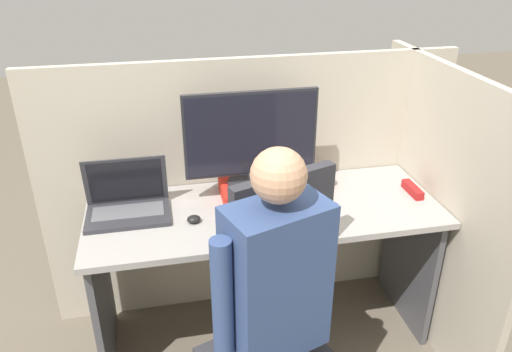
# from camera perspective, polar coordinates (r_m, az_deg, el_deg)

# --- Properties ---
(cubicle_panel_back) EXTENTS (2.14, 0.05, 1.39)m
(cubicle_panel_back) POSITION_cam_1_polar(r_m,az_deg,el_deg) (2.64, -0.58, -1.35)
(cubicle_panel_back) COLOR #B7AD99
(cubicle_panel_back) RESTS_ON ground
(cubicle_panel_right) EXTENTS (0.04, 1.24, 1.39)m
(cubicle_panel_right) POSITION_cam_1_polar(r_m,az_deg,el_deg) (2.61, 19.77, -3.49)
(cubicle_panel_right) COLOR #B7AD99
(cubicle_panel_right) RESTS_ON ground
(desk) EXTENTS (1.64, 0.62, 0.76)m
(desk) POSITION_cam_1_polar(r_m,az_deg,el_deg) (2.42, 1.00, -7.34)
(desk) COLOR #9E9993
(desk) RESTS_ON ground
(paper_box) EXTENTS (0.29, 0.25, 0.08)m
(paper_box) POSITION_cam_1_polar(r_m,az_deg,el_deg) (2.40, -0.53, -1.64)
(paper_box) COLOR red
(paper_box) RESTS_ON desk
(monitor) EXTENTS (0.62, 0.23, 0.45)m
(monitor) POSITION_cam_1_polar(r_m,az_deg,el_deg) (2.29, -0.58, 4.32)
(monitor) COLOR #232328
(monitor) RESTS_ON paper_box
(laptop) EXTENTS (0.37, 0.24, 0.25)m
(laptop) POSITION_cam_1_polar(r_m,az_deg,el_deg) (2.33, -14.46, -3.13)
(laptop) COLOR #2D2D33
(laptop) RESTS_ON desk
(mouse) EXTENTS (0.06, 0.05, 0.03)m
(mouse) POSITION_cam_1_polar(r_m,az_deg,el_deg) (2.22, -7.12, -4.92)
(mouse) COLOR black
(mouse) RESTS_ON desk
(stapler) EXTENTS (0.04, 0.16, 0.04)m
(stapler) POSITION_cam_1_polar(r_m,az_deg,el_deg) (2.56, 17.44, -1.49)
(stapler) COLOR #A31919
(stapler) RESTS_ON desk
(carrot_toy) EXTENTS (0.05, 0.16, 0.05)m
(carrot_toy) POSITION_cam_1_polar(r_m,az_deg,el_deg) (2.13, 2.20, -6.15)
(carrot_toy) COLOR orange
(carrot_toy) RESTS_ON desk
(office_chair) EXTENTS (0.59, 0.63, 1.13)m
(office_chair) POSITION_cam_1_polar(r_m,az_deg,el_deg) (2.00, 2.49, -16.44)
(office_chair) COLOR #2D2D33
(office_chair) RESTS_ON ground
(person) EXTENTS (0.46, 0.50, 1.35)m
(person) POSITION_cam_1_polar(r_m,az_deg,el_deg) (1.74, 2.11, -15.24)
(person) COLOR brown
(person) RESTS_ON ground
(coffee_mug) EXTENTS (0.09, 0.09, 0.10)m
(coffee_mug) POSITION_cam_1_polar(r_m,az_deg,el_deg) (2.50, 7.69, -0.29)
(coffee_mug) COLOR #A3332D
(coffee_mug) RESTS_ON desk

